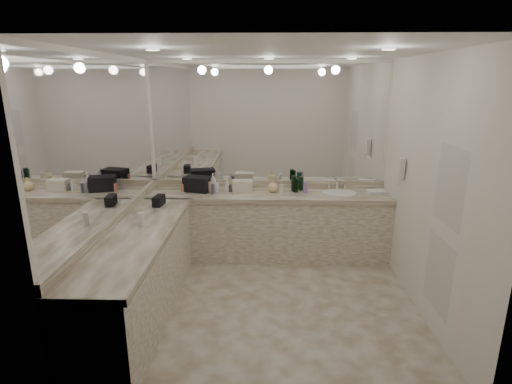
{
  "coord_description": "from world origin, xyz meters",
  "views": [
    {
      "loc": [
        -0.02,
        -3.9,
        2.34
      ],
      "look_at": [
        -0.14,
        0.4,
        1.13
      ],
      "focal_mm": 28.0,
      "sensor_mm": 36.0,
      "label": 1
    }
  ],
  "objects_px": {
    "soap_bottle_b": "(215,185)",
    "cream_cosmetic_case": "(243,186)",
    "black_toiletry_bag": "(197,184)",
    "sink": "(339,194)",
    "soap_bottle_c": "(273,186)",
    "wall_phone": "(401,168)",
    "hand_towel": "(376,192)",
    "soap_bottle_a": "(213,182)"
  },
  "relations": [
    {
      "from": "soap_bottle_b",
      "to": "cream_cosmetic_case",
      "type": "bearing_deg",
      "value": 7.74
    },
    {
      "from": "cream_cosmetic_case",
      "to": "black_toiletry_bag",
      "type": "bearing_deg",
      "value": 177.22
    },
    {
      "from": "sink",
      "to": "soap_bottle_c",
      "type": "xyz_separation_m",
      "value": [
        -0.88,
        0.03,
        0.09
      ]
    },
    {
      "from": "wall_phone",
      "to": "soap_bottle_c",
      "type": "xyz_separation_m",
      "value": [
        -1.49,
        0.53,
        -0.36
      ]
    },
    {
      "from": "hand_towel",
      "to": "soap_bottle_a",
      "type": "xyz_separation_m",
      "value": [
        -2.18,
        0.08,
        0.1
      ]
    },
    {
      "from": "hand_towel",
      "to": "wall_phone",
      "type": "bearing_deg",
      "value": -77.21
    },
    {
      "from": "wall_phone",
      "to": "hand_towel",
      "type": "relative_size",
      "value": 1.02
    },
    {
      "from": "soap_bottle_c",
      "to": "hand_towel",
      "type": "bearing_deg",
      "value": -0.82
    },
    {
      "from": "black_toiletry_bag",
      "to": "hand_towel",
      "type": "bearing_deg",
      "value": -0.98
    },
    {
      "from": "cream_cosmetic_case",
      "to": "soap_bottle_a",
      "type": "height_order",
      "value": "soap_bottle_a"
    },
    {
      "from": "sink",
      "to": "cream_cosmetic_case",
      "type": "xyz_separation_m",
      "value": [
        -1.29,
        0.06,
        0.08
      ]
    },
    {
      "from": "sink",
      "to": "wall_phone",
      "type": "relative_size",
      "value": 1.83
    },
    {
      "from": "cream_cosmetic_case",
      "to": "soap_bottle_c",
      "type": "xyz_separation_m",
      "value": [
        0.41,
        -0.03,
        0.01
      ]
    },
    {
      "from": "sink",
      "to": "soap_bottle_b",
      "type": "relative_size",
      "value": 2.34
    },
    {
      "from": "soap_bottle_a",
      "to": "soap_bottle_c",
      "type": "xyz_separation_m",
      "value": [
        0.81,
        -0.06,
        -0.03
      ]
    },
    {
      "from": "wall_phone",
      "to": "soap_bottle_c",
      "type": "relative_size",
      "value": 1.34
    },
    {
      "from": "black_toiletry_bag",
      "to": "hand_towel",
      "type": "xyz_separation_m",
      "value": [
        2.38,
        -0.04,
        -0.08
      ]
    },
    {
      "from": "sink",
      "to": "soap_bottle_b",
      "type": "bearing_deg",
      "value": 179.61
    },
    {
      "from": "black_toiletry_bag",
      "to": "cream_cosmetic_case",
      "type": "relative_size",
      "value": 1.31
    },
    {
      "from": "soap_bottle_b",
      "to": "soap_bottle_c",
      "type": "relative_size",
      "value": 1.05
    },
    {
      "from": "sink",
      "to": "soap_bottle_a",
      "type": "height_order",
      "value": "soap_bottle_a"
    },
    {
      "from": "black_toiletry_bag",
      "to": "hand_towel",
      "type": "relative_size",
      "value": 1.47
    },
    {
      "from": "wall_phone",
      "to": "hand_towel",
      "type": "height_order",
      "value": "wall_phone"
    },
    {
      "from": "sink",
      "to": "soap_bottle_c",
      "type": "bearing_deg",
      "value": 177.85
    },
    {
      "from": "black_toiletry_bag",
      "to": "soap_bottle_b",
      "type": "height_order",
      "value": "black_toiletry_bag"
    },
    {
      "from": "black_toiletry_bag",
      "to": "sink",
      "type": "bearing_deg",
      "value": -1.64
    },
    {
      "from": "sink",
      "to": "wall_phone",
      "type": "height_order",
      "value": "wall_phone"
    },
    {
      "from": "hand_towel",
      "to": "black_toiletry_bag",
      "type": "bearing_deg",
      "value": 179.02
    },
    {
      "from": "wall_phone",
      "to": "soap_bottle_a",
      "type": "height_order",
      "value": "wall_phone"
    },
    {
      "from": "sink",
      "to": "wall_phone",
      "type": "xyz_separation_m",
      "value": [
        0.61,
        -0.5,
        0.46
      ]
    },
    {
      "from": "soap_bottle_b",
      "to": "soap_bottle_a",
      "type": "bearing_deg",
      "value": 112.03
    },
    {
      "from": "soap_bottle_a",
      "to": "hand_towel",
      "type": "bearing_deg",
      "value": -1.99
    },
    {
      "from": "black_toiletry_bag",
      "to": "soap_bottle_c",
      "type": "distance_m",
      "value": 1.01
    },
    {
      "from": "soap_bottle_a",
      "to": "sink",
      "type": "bearing_deg",
      "value": -3.03
    },
    {
      "from": "sink",
      "to": "soap_bottle_c",
      "type": "distance_m",
      "value": 0.89
    },
    {
      "from": "soap_bottle_b",
      "to": "sink",
      "type": "bearing_deg",
      "value": -0.39
    },
    {
      "from": "wall_phone",
      "to": "black_toiletry_bag",
      "type": "distance_m",
      "value": 2.59
    },
    {
      "from": "hand_towel",
      "to": "cream_cosmetic_case",
      "type": "bearing_deg",
      "value": 178.45
    },
    {
      "from": "wall_phone",
      "to": "soap_bottle_b",
      "type": "xyz_separation_m",
      "value": [
        -2.26,
        0.51,
        -0.36
      ]
    },
    {
      "from": "wall_phone",
      "to": "sink",
      "type": "bearing_deg",
      "value": 140.43
    },
    {
      "from": "wall_phone",
      "to": "soap_bottle_c",
      "type": "distance_m",
      "value": 1.62
    },
    {
      "from": "black_toiletry_bag",
      "to": "cream_cosmetic_case",
      "type": "height_order",
      "value": "black_toiletry_bag"
    }
  ]
}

